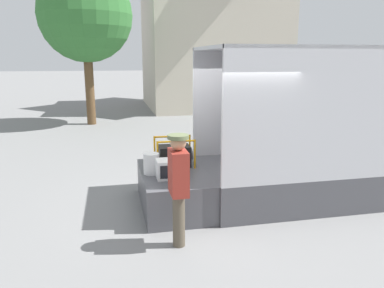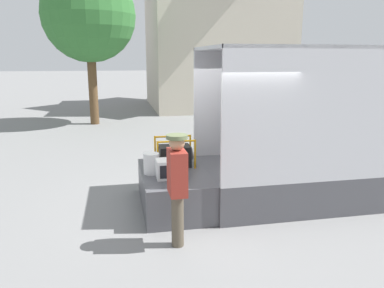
{
  "view_description": "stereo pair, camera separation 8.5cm",
  "coord_description": "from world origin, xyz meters",
  "px_view_note": "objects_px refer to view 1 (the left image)",
  "views": [
    {
      "loc": [
        -1.64,
        -6.47,
        2.71
      ],
      "look_at": [
        -0.29,
        -0.2,
        1.23
      ],
      "focal_mm": 35.0,
      "sensor_mm": 36.0,
      "label": 1
    },
    {
      "loc": [
        -1.56,
        -6.49,
        2.71
      ],
      "look_at": [
        -0.29,
        -0.2,
        1.23
      ],
      "focal_mm": 35.0,
      "sensor_mm": 36.0,
      "label": 2
    }
  ],
  "objects_px": {
    "orange_bucket": "(151,164)",
    "worker_person": "(178,180)",
    "portable_generator": "(176,155)",
    "street_tree": "(85,15)",
    "microwave": "(171,169)"
  },
  "relations": [
    {
      "from": "orange_bucket",
      "to": "worker_person",
      "type": "distance_m",
      "value": 1.47
    },
    {
      "from": "portable_generator",
      "to": "street_tree",
      "type": "relative_size",
      "value": 0.12
    },
    {
      "from": "portable_generator",
      "to": "worker_person",
      "type": "height_order",
      "value": "worker_person"
    },
    {
      "from": "microwave",
      "to": "orange_bucket",
      "type": "bearing_deg",
      "value": 135.47
    },
    {
      "from": "worker_person",
      "to": "portable_generator",
      "type": "bearing_deg",
      "value": 81.6
    },
    {
      "from": "microwave",
      "to": "orange_bucket",
      "type": "relative_size",
      "value": 1.39
    },
    {
      "from": "street_tree",
      "to": "microwave",
      "type": "bearing_deg",
      "value": -79.71
    },
    {
      "from": "worker_person",
      "to": "street_tree",
      "type": "bearing_deg",
      "value": 98.86
    },
    {
      "from": "portable_generator",
      "to": "worker_person",
      "type": "relative_size",
      "value": 0.44
    },
    {
      "from": "portable_generator",
      "to": "microwave",
      "type": "bearing_deg",
      "value": -105.17
    },
    {
      "from": "microwave",
      "to": "orange_bucket",
      "type": "height_order",
      "value": "orange_bucket"
    },
    {
      "from": "worker_person",
      "to": "street_tree",
      "type": "xyz_separation_m",
      "value": [
        -1.72,
        11.07,
        3.33
      ]
    },
    {
      "from": "microwave",
      "to": "portable_generator",
      "type": "distance_m",
      "value": 0.74
    },
    {
      "from": "portable_generator",
      "to": "orange_bucket",
      "type": "height_order",
      "value": "portable_generator"
    },
    {
      "from": "worker_person",
      "to": "street_tree",
      "type": "height_order",
      "value": "street_tree"
    }
  ]
}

